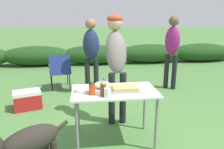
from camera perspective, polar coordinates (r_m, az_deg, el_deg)
name	(u,v)px	position (r m, az deg, el deg)	size (l,w,h in m)	color
ground_plane	(114,141)	(3.16, 0.61, -16.95)	(60.00, 60.00, 0.00)	#4C7A3D
shrub_hedge	(95,55)	(7.80, -4.44, 5.21)	(14.40, 0.90, 0.67)	#1E4219
folding_table	(114,96)	(2.86, 0.65, -5.62)	(1.10, 0.64, 0.74)	silver
food_tray	(125,89)	(2.82, 3.42, -3.70)	(0.37, 0.23, 0.06)	#9E9EA3
plate_stack	(84,89)	(2.83, -7.27, -3.89)	(0.25, 0.25, 0.04)	white
mixing_bowl	(102,85)	(2.92, -2.54, -2.71)	(0.23, 0.23, 0.08)	#ADBC99
paper_cup_stack	(107,93)	(2.58, -1.20, -4.80)	(0.08, 0.08, 0.11)	white
beer_bottle	(103,88)	(2.63, -2.31, -3.60)	(0.07, 0.07, 0.20)	brown
mayo_bottle	(104,86)	(2.71, -2.03, -2.92)	(0.08, 0.08, 0.20)	silver
hot_sauce_bottle	(92,88)	(2.67, -5.31, -3.60)	(0.08, 0.08, 0.17)	#CC4214
standing_person_in_navy_coat	(116,54)	(3.38, 1.07, 5.29)	(0.34, 0.48, 1.70)	black
standing_person_in_red_jacket	(172,46)	(5.17, 15.43, 7.31)	(0.42, 0.41, 1.67)	black
standing_person_with_beanie	(91,50)	(4.62, -5.46, 6.47)	(0.37, 0.29, 1.62)	black
dog	(26,147)	(2.20, -21.56, -17.23)	(0.72, 0.59, 0.77)	#28231E
camp_chair_green_behind_table	(60,70)	(5.17, -13.47, 1.22)	(0.57, 0.67, 0.83)	navy
cooler_box	(28,100)	(4.35, -21.20, -6.17)	(0.55, 0.45, 0.34)	#B21E1E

